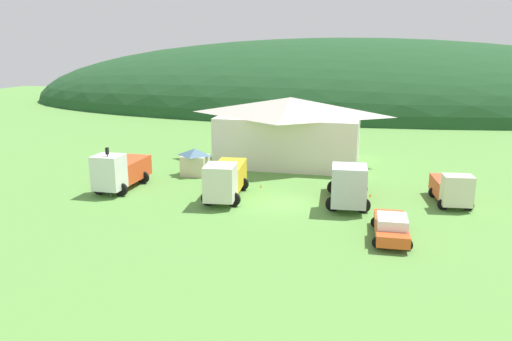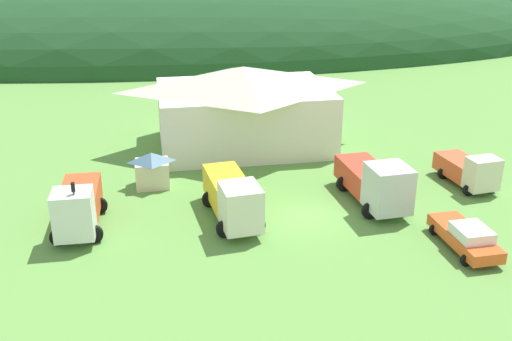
# 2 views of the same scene
# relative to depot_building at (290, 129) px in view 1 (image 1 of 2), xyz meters

# --- Properties ---
(ground_plane) EXTENTS (200.00, 200.00, 0.00)m
(ground_plane) POSITION_rel_depot_building_xyz_m (2.03, -14.42, -3.53)
(ground_plane) COLOR #5B9342
(forested_hill_backdrop) EXTENTS (138.28, 60.00, 27.46)m
(forested_hill_backdrop) POSITION_rel_depot_building_xyz_m (2.03, 54.82, -3.53)
(forested_hill_backdrop) COLOR #1E4723
(forested_hill_backdrop) RESTS_ON ground
(depot_building) EXTENTS (15.26, 10.84, 6.85)m
(depot_building) POSITION_rel_depot_building_xyz_m (0.00, 0.00, 0.00)
(depot_building) COLOR white
(depot_building) RESTS_ON ground
(play_shed_cream) EXTENTS (2.54, 2.18, 2.58)m
(play_shed_cream) POSITION_rel_depot_building_xyz_m (-7.91, -7.54, -2.20)
(play_shed_cream) COLOR beige
(play_shed_cream) RESTS_ON ground
(heavy_rig_white) EXTENTS (3.13, 6.62, 3.37)m
(heavy_rig_white) POSITION_rel_depot_building_xyz_m (-12.47, -13.61, -1.88)
(heavy_rig_white) COLOR white
(heavy_rig_white) RESTS_ON ground
(heavy_rig_striped) EXTENTS (3.49, 7.57, 3.24)m
(heavy_rig_striped) POSITION_rel_depot_building_xyz_m (-2.98, -14.08, -1.85)
(heavy_rig_striped) COLOR silver
(heavy_rig_striped) RESTS_ON ground
(tow_truck_silver) EXTENTS (3.58, 7.67, 3.48)m
(tow_truck_silver) POSITION_rel_depot_building_xyz_m (6.71, -13.49, -1.83)
(tow_truck_silver) COLOR silver
(tow_truck_silver) RESTS_ON ground
(light_truck_cream) EXTENTS (2.95, 5.47, 2.68)m
(light_truck_cream) POSITION_rel_depot_building_xyz_m (14.53, -11.60, -2.27)
(light_truck_cream) COLOR beige
(light_truck_cream) RESTS_ON ground
(service_pickup_orange) EXTENTS (2.51, 5.43, 1.66)m
(service_pickup_orange) POSITION_rel_depot_building_xyz_m (9.74, -20.07, -2.70)
(service_pickup_orange) COLOR #E85322
(service_pickup_orange) RESTS_ON ground
(traffic_light_west) EXTENTS (0.20, 0.32, 4.10)m
(traffic_light_west) POSITION_rel_depot_building_xyz_m (-12.28, -15.80, -1.01)
(traffic_light_west) COLOR #4C4C51
(traffic_light_west) RESTS_ON ground
(traffic_cone_near_pickup) EXTENTS (0.36, 0.36, 0.50)m
(traffic_cone_near_pickup) POSITION_rel_depot_building_xyz_m (-0.86, -10.35, -3.53)
(traffic_cone_near_pickup) COLOR orange
(traffic_cone_near_pickup) RESTS_ON ground
(traffic_cone_mid_row) EXTENTS (0.36, 0.36, 0.50)m
(traffic_cone_mid_row) POSITION_rel_depot_building_xyz_m (8.44, -11.00, -3.53)
(traffic_cone_mid_row) COLOR orange
(traffic_cone_mid_row) RESTS_ON ground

